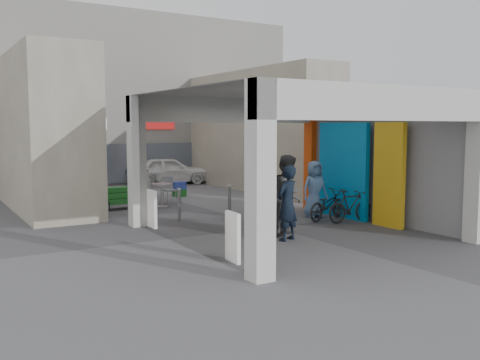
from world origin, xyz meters
TOP-DOWN VIEW (x-y plane):
  - ground at (0.00, 0.00)m, footprint 90.00×90.00m
  - arcade_canopy at (0.54, -0.82)m, footprint 6.40×6.45m
  - far_building at (-0.00, 13.99)m, footprint 18.00×4.08m
  - plaza_bldg_left at (-4.50, 7.50)m, footprint 2.00×9.00m
  - plaza_bldg_right at (4.50, 7.50)m, footprint 2.00×9.00m
  - bollard_left at (-1.66, 2.24)m, footprint 0.09×0.09m
  - bollard_center at (0.02, 2.25)m, footprint 0.09×0.09m
  - bollard_right at (1.53, 2.48)m, footprint 0.09×0.09m
  - advert_board_near at (-2.75, -2.64)m, footprint 0.14×0.55m
  - advert_board_far at (-2.75, 1.61)m, footprint 0.10×0.55m
  - cafe_set at (-1.19, 5.21)m, footprint 1.56×1.26m
  - produce_stand at (-2.41, 5.18)m, footprint 1.07×0.58m
  - crate_stack at (0.57, 7.05)m, footprint 0.46×0.37m
  - border_collie at (0.31, 0.03)m, footprint 0.26×0.52m
  - man_with_dog at (-0.63, -1.57)m, footprint 0.76×0.63m
  - man_back_turned at (-0.23, -1.07)m, footprint 1.22×1.14m
  - man_elderly at (1.98, 0.62)m, footprint 0.87×0.62m
  - man_crates at (-0.32, 9.26)m, footprint 1.01×0.61m
  - bicycle_front at (2.01, 0.07)m, footprint 1.76×1.00m
  - bicycle_rear at (2.30, -0.59)m, footprint 1.54×0.52m
  - white_van at (2.13, 11.50)m, footprint 4.00×2.55m

SIDE VIEW (x-z plane):
  - ground at x=0.00m, z-range 0.00..0.00m
  - produce_stand at x=-2.41m, z-range -0.07..0.63m
  - crate_stack at x=0.57m, z-range 0.00..0.56m
  - border_collie at x=0.31m, z-range -0.07..0.64m
  - cafe_set at x=-1.19m, z-range -0.14..0.80m
  - bicycle_front at x=2.01m, z-range 0.00..0.88m
  - bollard_center at x=0.02m, z-range 0.00..0.90m
  - bollard_left at x=-1.66m, z-range 0.00..0.91m
  - bicycle_rear at x=2.30m, z-range 0.00..0.91m
  - bollard_right at x=1.53m, z-range 0.00..0.94m
  - advert_board_near at x=-2.75m, z-range 0.01..1.01m
  - advert_board_far at x=-2.75m, z-range 0.01..1.01m
  - white_van at x=2.13m, z-range 0.00..1.27m
  - man_crates at x=-0.32m, z-range 0.00..1.61m
  - man_elderly at x=1.98m, z-range 0.00..1.68m
  - man_with_dog at x=-0.63m, z-range 0.00..1.78m
  - man_back_turned at x=-0.23m, z-range 0.00..2.00m
  - arcade_canopy at x=0.54m, z-range -0.90..5.50m
  - plaza_bldg_left at x=-4.50m, z-range 0.00..5.00m
  - plaza_bldg_right at x=4.50m, z-range 0.00..5.00m
  - far_building at x=0.00m, z-range -0.01..7.99m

